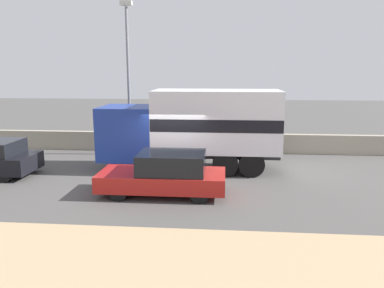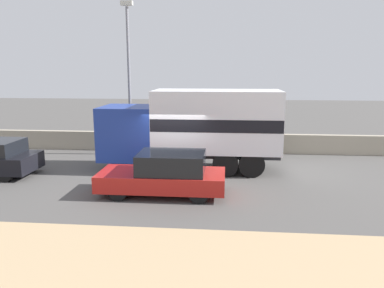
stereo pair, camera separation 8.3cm
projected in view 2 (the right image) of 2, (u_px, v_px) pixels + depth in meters
name	position (u px, v px, depth m)	size (l,w,h in m)	color
ground_plane	(171.00, 183.00, 14.16)	(80.00, 80.00, 0.00)	#514F4C
stone_wall_backdrop	(186.00, 142.00, 19.56)	(60.00, 0.35, 0.99)	#A39984
street_lamp	(129.00, 69.00, 18.16)	(0.56, 0.28, 7.39)	slate
box_truck	(196.00, 126.00, 15.76)	(7.52, 2.33, 3.39)	navy
car_hatchback	(165.00, 174.00, 12.78)	(4.30, 1.80, 1.48)	#B21E19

